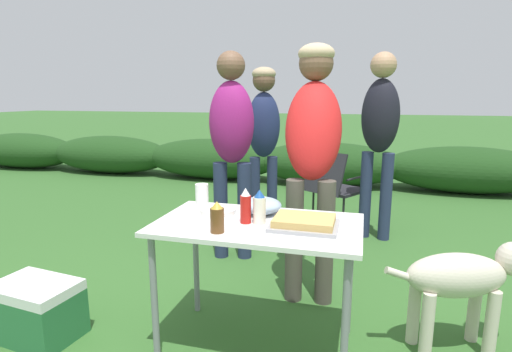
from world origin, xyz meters
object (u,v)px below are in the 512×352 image
Objects in this scene: food_tray at (304,223)px; mixing_bowl at (261,205)px; plate_stack at (218,211)px; standing_person_in_olive_jacket at (313,140)px; folding_table at (258,236)px; ketchup_bottle at (246,206)px; beer_bottle at (217,218)px; standing_person_with_beanie at (380,128)px; paper_cup_stack at (202,195)px; standing_person_in_gray_fleece at (264,130)px; cooler_box at (37,310)px; dog at (465,279)px; mayo_bottle at (259,208)px; standing_person_in_navy_coat at (232,137)px; camp_chair_green_behind_table at (334,184)px.

mixing_bowl reaches higher than food_tray.
plate_stack is 0.85m from standing_person_in_olive_jacket.
ketchup_bottle is (-0.06, -0.02, 0.17)m from folding_table.
beer_bottle is 0.09× the size of standing_person_with_beanie.
ketchup_bottle is 1.21× the size of beer_bottle.
paper_cup_stack is 2.12m from standing_person_with_beanie.
standing_person_in_gray_fleece is (-0.70, 1.91, 0.30)m from food_tray.
paper_cup_stack is at bearing -144.03° from cooler_box.
plate_stack is (-0.27, 0.12, 0.09)m from folding_table.
standing_person_in_olive_jacket reaches higher than paper_cup_stack.
dog reaches higher than cooler_box.
mixing_bowl is 0.28× the size of dog.
mayo_bottle is 2.16m from standing_person_with_beanie.
plate_stack is at bearing 156.50° from folding_table.
food_tray is 1.48m from standing_person_in_navy_coat.
beer_bottle is 0.19× the size of dog.
mixing_bowl is at bearing -72.85° from standing_person_in_navy_coat.
standing_person_in_navy_coat is (-0.28, 1.08, 0.32)m from plate_stack.
mixing_bowl is at bearing -154.58° from cooler_box.
standing_person_in_olive_jacket is (0.47, 0.61, 0.36)m from plate_stack.
paper_cup_stack is at bearing 171.62° from mixing_bowl.
food_tray is 0.19× the size of standing_person_with_beanie.
mixing_bowl is 0.40m from beer_bottle.
beer_bottle is 0.09× the size of standing_person_in_gray_fleece.
ketchup_bottle is 1.41m from cooler_box.
paper_cup_stack reaches higher than food_tray.
folding_table is 0.18m from ketchup_bottle.
dog is at bearing 20.64° from beer_bottle.
ketchup_bottle reaches higher than food_tray.
mixing_bowl is 0.13× the size of standing_person_with_beanie.
paper_cup_stack reaches higher than plate_stack.
mayo_bottle is at bearing 48.49° from beer_bottle.
cooler_box is at bearing -137.93° from standing_person_in_gray_fleece.
cooler_box is at bearing -168.88° from folding_table.
standing_person_with_beanie is at bearing 65.56° from standing_person_in_olive_jacket.
mayo_bottle reaches higher than food_tray.
food_tray is 0.96m from dog.
food_tray is 1.46× the size of mixing_bowl.
standing_person_in_gray_fleece reaches higher than camp_chair_green_behind_table.
paper_cup_stack is 0.17× the size of camp_chair_green_behind_table.
paper_cup_stack is at bearing -115.75° from standing_person_in_gray_fleece.
ketchup_bottle is at bearing -179.14° from food_tray.
beer_bottle is at bearing -58.72° from paper_cup_stack.
standing_person_with_beanie reaches higher than camp_chair_green_behind_table.
food_tray is 0.21× the size of standing_person_in_gray_fleece.
mayo_bottle reaches higher than dog.
cooler_box is (-1.13, -0.05, -0.65)m from beer_bottle.
mayo_bottle is 1.20m from dog.
paper_cup_stack is 1.68m from standing_person_in_gray_fleece.
standing_person_in_navy_coat is at bearing 143.13° from standing_person_in_olive_jacket.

